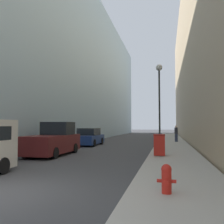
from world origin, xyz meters
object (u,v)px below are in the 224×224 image
object	(u,v)px
pickup_truck	(53,141)
parked_sedan_near	(89,137)
pedestrian_on_sidewalk	(176,134)
fire_hydrant	(167,178)
trash_bin	(159,145)
lamppost	(159,90)

from	to	relation	value
pickup_truck	parked_sedan_near	bearing A→B (deg)	90.74
parked_sedan_near	pedestrian_on_sidewalk	xyz separation A→B (m)	(8.04, 5.04, 0.26)
fire_hydrant	trash_bin	world-z (taller)	trash_bin
fire_hydrant	lamppost	world-z (taller)	lamppost
fire_hydrant	pedestrian_on_sidewalk	size ratio (longest dim) A/B	0.44
trash_bin	lamppost	distance (m)	6.06
trash_bin	pedestrian_on_sidewalk	bearing A→B (deg)	83.89
trash_bin	pickup_truck	world-z (taller)	pickup_truck
fire_hydrant	lamppost	xyz separation A→B (m)	(-0.54, 12.72, 4.02)
fire_hydrant	trash_bin	bearing A→B (deg)	93.01
fire_hydrant	parked_sedan_near	size ratio (longest dim) A/B	0.17
pickup_truck	fire_hydrant	bearing A→B (deg)	-48.62
pickup_truck	parked_sedan_near	xyz separation A→B (m)	(-0.10, 7.67, -0.14)
lamppost	parked_sedan_near	bearing A→B (deg)	156.18
lamppost	parked_sedan_near	world-z (taller)	lamppost
pickup_truck	trash_bin	bearing A→B (deg)	0.45
fire_hydrant	lamppost	size ratio (longest dim) A/B	0.12
fire_hydrant	pickup_truck	distance (m)	10.60
pickup_truck	parked_sedan_near	size ratio (longest dim) A/B	1.13
fire_hydrant	parked_sedan_near	world-z (taller)	parked_sedan_near
lamppost	pedestrian_on_sidewalk	distance (m)	8.82
lamppost	pedestrian_on_sidewalk	xyz separation A→B (m)	(1.47, 7.94, -3.56)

